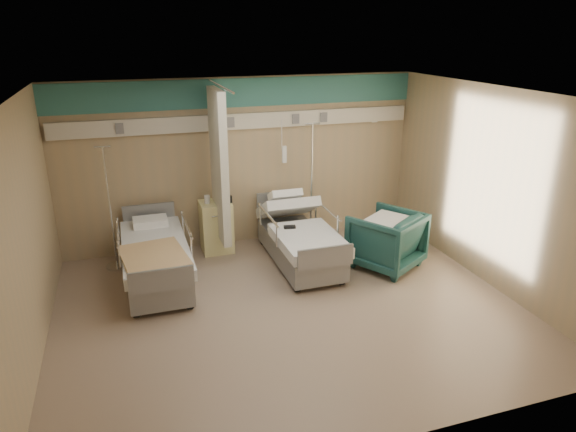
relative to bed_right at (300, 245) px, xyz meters
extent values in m
cube|color=#88715E|center=(-0.60, -1.30, -0.32)|extent=(6.00, 5.00, 0.00)
cube|color=tan|center=(-0.60, 1.20, 1.08)|extent=(6.00, 0.04, 2.80)
cube|color=tan|center=(-0.60, -3.80, 1.08)|extent=(6.00, 0.04, 2.80)
cube|color=tan|center=(-3.60, -1.30, 1.08)|extent=(0.04, 5.00, 2.80)
cube|color=tan|center=(2.40, -1.30, 1.08)|extent=(0.04, 5.00, 2.80)
cube|color=white|center=(-0.60, -1.30, 2.48)|extent=(6.00, 5.00, 0.04)
cube|color=#30716E|center=(-0.60, 1.18, 2.23)|extent=(6.00, 0.04, 0.45)
cube|color=beige|center=(-0.60, 1.15, 1.79)|extent=(5.88, 0.08, 0.25)
cylinder|color=silver|center=(-1.10, 0.30, 2.44)|extent=(0.03, 1.80, 0.03)
cube|color=beige|center=(-1.10, 0.65, 1.19)|extent=(0.12, 0.90, 2.35)
cube|color=#F4EB99|center=(-1.15, 0.90, 0.11)|extent=(0.50, 0.48, 0.85)
imported|color=#1B4541|center=(1.23, -0.52, 0.13)|extent=(1.31, 1.32, 0.88)
cube|color=silver|center=(1.26, -0.52, 0.61)|extent=(0.91, 0.89, 0.08)
cylinder|color=silver|center=(0.50, 0.84, -0.30)|extent=(0.37, 0.37, 0.03)
cylinder|color=silver|center=(0.50, 0.84, 0.71)|extent=(0.03, 0.03, 2.05)
cylinder|color=silver|center=(0.50, 0.84, 1.74)|extent=(0.25, 0.03, 0.03)
cylinder|color=silver|center=(-2.76, 0.76, -0.30)|extent=(0.34, 0.34, 0.03)
cylinder|color=silver|center=(-2.76, 0.76, 0.64)|extent=(0.03, 0.03, 1.91)
cylinder|color=silver|center=(-2.76, 0.76, 1.59)|extent=(0.23, 0.03, 0.03)
cube|color=black|center=(-0.18, -0.03, 0.33)|extent=(0.19, 0.11, 0.04)
cube|color=tan|center=(-2.24, -0.46, 0.33)|extent=(0.94, 1.12, 0.04)
cube|color=black|center=(-1.02, 0.82, 0.60)|extent=(0.26, 0.22, 0.12)
cylinder|color=white|center=(-1.28, 0.90, 0.60)|extent=(0.10, 0.10, 0.13)
camera|label=1|loc=(-2.47, -6.99, 3.21)|focal=32.00mm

